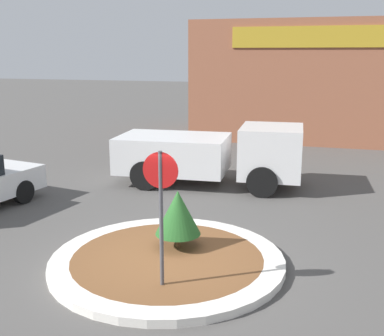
{
  "coord_description": "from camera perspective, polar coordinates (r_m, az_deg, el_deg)",
  "views": [
    {
      "loc": [
        2.94,
        -8.42,
        4.12
      ],
      "look_at": [
        -0.2,
        2.46,
        1.4
      ],
      "focal_mm": 45.0,
      "sensor_mm": 36.0,
      "label": 1
    }
  ],
  "objects": [
    {
      "name": "island_shrub",
      "position": [
        9.94,
        -1.68,
        -5.3
      ],
      "size": [
        0.94,
        0.94,
        1.22
      ],
      "color": "brown",
      "rests_on": "traffic_island"
    },
    {
      "name": "utility_truck",
      "position": [
        15.22,
        2.39,
        1.75
      ],
      "size": [
        5.89,
        2.59,
        1.94
      ],
      "rotation": [
        0.0,
        0.0,
        0.06
      ],
      "color": "silver",
      "rests_on": "ground_plane"
    },
    {
      "name": "traffic_island",
      "position": [
        9.79,
        -2.93,
        -10.9
      ],
      "size": [
        4.67,
        4.67,
        0.16
      ],
      "color": "silver",
      "rests_on": "ground_plane"
    },
    {
      "name": "stop_sign",
      "position": [
        8.12,
        -3.71,
        -3.67
      ],
      "size": [
        0.62,
        0.07,
        2.55
      ],
      "color": "#4C4C51",
      "rests_on": "ground_plane"
    },
    {
      "name": "ground_plane",
      "position": [
        9.82,
        -2.93,
        -11.31
      ],
      "size": [
        120.0,
        120.0,
        0.0
      ],
      "primitive_type": "plane",
      "color": "#514F4C"
    },
    {
      "name": "storefront_building",
      "position": [
        24.97,
        17.34,
        9.87
      ],
      "size": [
        13.9,
        6.07,
        5.6
      ],
      "color": "#93563D",
      "rests_on": "ground_plane"
    }
  ]
}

